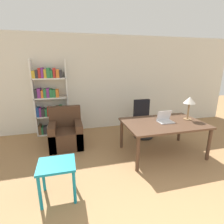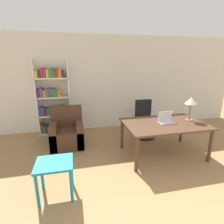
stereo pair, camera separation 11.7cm
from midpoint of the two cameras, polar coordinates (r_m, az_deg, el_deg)
name	(u,v)px [view 1 (the left image)]	position (r m, az deg, el deg)	size (l,w,h in m)	color
wall_back	(112,83)	(5.27, -0.77, 9.35)	(8.00, 0.06, 2.70)	silver
desk	(163,126)	(3.87, 15.57, -4.33)	(1.67, 1.09, 0.73)	#4C3323
laptop	(165,119)	(3.87, 16.11, -2.37)	(0.32, 0.23, 0.24)	silver
table_lamp	(190,101)	(4.12, 23.25, 3.21)	(0.25, 0.25, 0.51)	olive
office_chair	(143,120)	(4.77, 9.35, -2.73)	(0.51, 0.51, 1.00)	black
side_table_blue	(57,170)	(2.79, -18.75, -17.50)	(0.53, 0.46, 0.56)	teal
armchair	(66,134)	(4.37, -15.49, -6.86)	(0.75, 0.72, 0.93)	#472D1E
bookshelf	(50,101)	(5.03, -20.34, 3.40)	(0.88, 0.28, 2.04)	white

